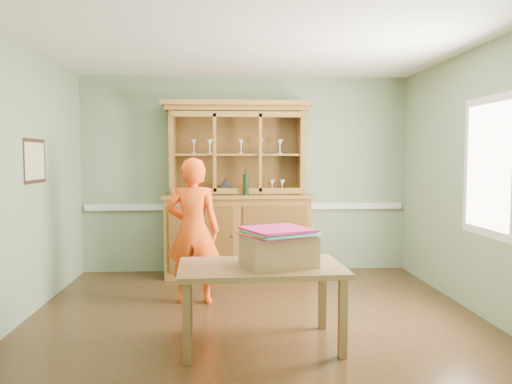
{
  "coord_description": "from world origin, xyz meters",
  "views": [
    {
      "loc": [
        -0.3,
        -4.94,
        1.59
      ],
      "look_at": [
        0.04,
        0.4,
        1.22
      ],
      "focal_mm": 35.0,
      "sensor_mm": 36.0,
      "label": 1
    }
  ],
  "objects": [
    {
      "name": "dining_table",
      "position": [
        0.0,
        -0.82,
        0.6
      ],
      "size": [
        1.4,
        0.88,
        0.69
      ],
      "rotation": [
        0.0,
        0.0,
        0.04
      ],
      "color": "brown",
      "rests_on": "floor"
    },
    {
      "name": "window_panel",
      "position": [
        2.23,
        -0.3,
        1.5
      ],
      "size": [
        0.03,
        0.96,
        1.36
      ],
      "color": "silver",
      "rests_on": "wall_right"
    },
    {
      "name": "person",
      "position": [
        -0.64,
        0.46,
        0.79
      ],
      "size": [
        0.61,
        0.42,
        1.59
      ],
      "primitive_type": "imported",
      "rotation": [
        0.0,
        0.0,
        3.06
      ],
      "color": "#FF4C10",
      "rests_on": "floor"
    },
    {
      "name": "ceiling",
      "position": [
        0.0,
        0.0,
        2.7
      ],
      "size": [
        4.5,
        4.5,
        0.0
      ],
      "primitive_type": "plane",
      "rotation": [
        3.14,
        0.0,
        0.0
      ],
      "color": "white",
      "rests_on": "wall_back"
    },
    {
      "name": "wall_left",
      "position": [
        -2.25,
        0.0,
        1.35
      ],
      "size": [
        0.0,
        4.0,
        4.0
      ],
      "primitive_type": "plane",
      "rotation": [
        1.57,
        0.0,
        1.57
      ],
      "color": "gray",
      "rests_on": "floor"
    },
    {
      "name": "china_hutch",
      "position": [
        -0.12,
        1.74,
        0.81
      ],
      "size": [
        1.98,
        0.65,
        2.33
      ],
      "color": "brown",
      "rests_on": "floor"
    },
    {
      "name": "wall_front",
      "position": [
        0.0,
        -2.0,
        1.35
      ],
      "size": [
        4.5,
        0.0,
        4.5
      ],
      "primitive_type": "plane",
      "rotation": [
        -1.57,
        0.0,
        0.0
      ],
      "color": "gray",
      "rests_on": "floor"
    },
    {
      "name": "framed_map",
      "position": [
        -2.23,
        0.3,
        1.55
      ],
      "size": [
        0.03,
        0.6,
        0.46
      ],
      "color": "#301E13",
      "rests_on": "wall_left"
    },
    {
      "name": "wall_back",
      "position": [
        0.0,
        2.0,
        1.35
      ],
      "size": [
        4.5,
        0.0,
        4.5
      ],
      "primitive_type": "plane",
      "rotation": [
        1.57,
        0.0,
        0.0
      ],
      "color": "gray",
      "rests_on": "floor"
    },
    {
      "name": "cardboard_box",
      "position": [
        0.15,
        -0.84,
        0.82
      ],
      "size": [
        0.66,
        0.58,
        0.26
      ],
      "primitive_type": "cube",
      "rotation": [
        0.0,
        0.0,
        0.27
      ],
      "color": "#92744B",
      "rests_on": "dining_table"
    },
    {
      "name": "floor",
      "position": [
        0.0,
        0.0,
        0.0
      ],
      "size": [
        4.5,
        4.5,
        0.0
      ],
      "primitive_type": "plane",
      "color": "#402B14",
      "rests_on": "ground"
    },
    {
      "name": "chair_rail",
      "position": [
        0.0,
        1.98,
        0.9
      ],
      "size": [
        4.41,
        0.05,
        0.08
      ],
      "primitive_type": "cube",
      "color": "silver",
      "rests_on": "wall_back"
    },
    {
      "name": "wall_right",
      "position": [
        2.25,
        0.0,
        1.35
      ],
      "size": [
        0.0,
        4.0,
        4.0
      ],
      "primitive_type": "plane",
      "rotation": [
        1.57,
        0.0,
        -1.57
      ],
      "color": "gray",
      "rests_on": "floor"
    },
    {
      "name": "kite_stack",
      "position": [
        0.14,
        -0.89,
        0.98
      ],
      "size": [
        0.66,
        0.66,
        0.06
      ],
      "rotation": [
        0.0,
        0.0,
        0.45
      ],
      "color": "#C41E58",
      "rests_on": "cardboard_box"
    }
  ]
}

